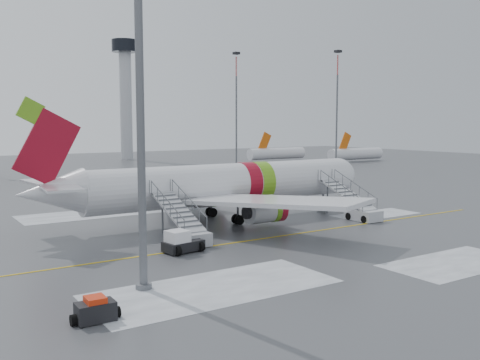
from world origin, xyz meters
TOP-DOWN VIEW (x-y plane):
  - ground at (0.00, 0.00)m, footprint 260.00×260.00m
  - airliner at (5.00, 7.64)m, footprint 35.03×32.97m
  - airstair_fwd at (16.45, 1.10)m, footprint 2.05×7.70m
  - airstair_aft at (-1.98, 1.10)m, footprint 2.05×7.70m
  - pushback_tug at (-3.71, -1.45)m, footprint 3.01×2.43m
  - baggage_tractor at (-13.16, -11.29)m, footprint 2.31×1.10m
  - light_mast_near at (-9.34, -7.93)m, footprint 1.20×1.20m
  - control_tower at (30.00, 95.00)m, footprint 6.40×6.40m
  - light_mast_far_ne at (42.00, 62.00)m, footprint 1.20×1.20m
  - light_mast_far_e at (58.00, 48.00)m, footprint 1.20×1.20m
  - distant_aircraft at (62.50, 64.00)m, footprint 35.00×18.00m

SIDE VIEW (x-z plane):
  - ground at x=0.00m, z-range 0.00..0.00m
  - distant_aircraft at x=62.50m, z-range -4.00..4.00m
  - baggage_tractor at x=-13.16m, z-range -0.09..1.10m
  - pushback_tug at x=-3.71m, z-range -0.09..1.52m
  - airstair_fwd at x=16.45m, z-range -0.68..2.81m
  - airstair_aft at x=-1.98m, z-range -0.68..2.81m
  - airliner at x=5.00m, z-range -2.17..9.01m
  - light_mast_far_ne at x=42.00m, z-range 1.71..25.96m
  - light_mast_far_e at x=58.00m, z-range 1.71..25.96m
  - light_mast_near at x=-9.34m, z-range 0.41..27.85m
  - control_tower at x=30.00m, z-range 3.75..33.75m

